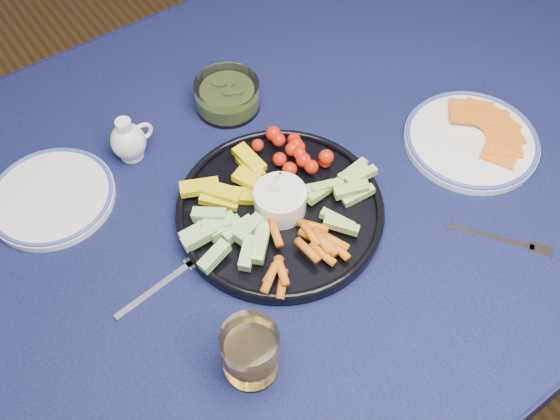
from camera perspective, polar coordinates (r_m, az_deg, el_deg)
dining_table at (r=1.15m, az=-1.29°, el=-0.51°), size 1.67×1.07×0.75m
crudite_platter at (r=1.03m, az=-0.08°, el=0.17°), size 0.35×0.35×0.11m
creamer_pitcher at (r=1.13m, az=-13.66°, el=6.18°), size 0.08×0.06×0.09m
pickle_bowl at (r=1.19m, az=-4.83°, el=10.31°), size 0.12×0.12×0.06m
cheese_plate at (r=1.19m, az=17.14°, el=6.26°), size 0.24×0.24×0.03m
juice_tumbler at (r=0.88m, az=-2.70°, el=-12.99°), size 0.08×0.08×0.10m
fork_left at (r=0.99m, az=-10.08°, el=-6.25°), size 0.17×0.04×0.00m
fork_right at (r=1.08m, az=20.05°, el=-2.70°), size 0.11×0.15×0.00m
side_plate_extra at (r=1.12m, az=-20.17°, el=1.17°), size 0.21×0.21×0.02m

